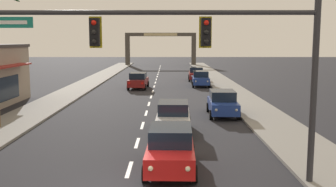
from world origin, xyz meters
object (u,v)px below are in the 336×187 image
sedan_lead_at_stop_bar (169,148)px  sedan_third_in_queue (172,117)px  sedan_parked_far_kerb (221,103)px  town_gateway_arch (159,44)px  sedan_parked_mid_kerb (195,74)px  sedan_oncoming_far (137,80)px  traffic_signal_mast (207,47)px  sedan_parked_nearest_kerb (199,78)px

sedan_lead_at_stop_bar → sedan_third_in_queue: (0.19, 6.27, 0.00)m
sedan_parked_far_kerb → town_gateway_arch: bearing=95.4°
sedan_parked_mid_kerb → sedan_parked_far_kerb: (0.10, -23.60, 0.00)m
sedan_oncoming_far → town_gateway_arch: bearing=87.7°
traffic_signal_mast → sedan_parked_mid_kerb: bearing=86.5°
sedan_parked_mid_kerb → traffic_signal_mast: bearing=-93.5°
sedan_lead_at_stop_bar → sedan_parked_mid_kerb: size_ratio=1.00×
town_gateway_arch → sedan_lead_at_stop_bar: bearing=-88.6°
sedan_parked_mid_kerb → town_gateway_arch: bearing=99.2°
traffic_signal_mast → sedan_parked_nearest_kerb: (2.27, 30.07, -3.92)m
sedan_parked_mid_kerb → sedan_parked_far_kerb: same height
sedan_oncoming_far → sedan_third_in_queue: bearing=-80.3°
sedan_parked_mid_kerb → town_gateway_arch: size_ratio=0.31×
sedan_third_in_queue → traffic_signal_mast: bearing=-82.4°
sedan_parked_far_kerb → town_gateway_arch: size_ratio=0.31×
sedan_oncoming_far → sedan_parked_far_kerb: same height
sedan_third_in_queue → sedan_parked_nearest_kerb: same height
town_gateway_arch → sedan_parked_nearest_kerb: bearing=-82.3°
sedan_third_in_queue → town_gateway_arch: (-1.80, 59.79, 3.43)m
traffic_signal_mast → sedan_third_in_queue: traffic_signal_mast is taller
sedan_parked_nearest_kerb → town_gateway_arch: 38.16m
sedan_lead_at_stop_bar → town_gateway_arch: (-1.61, 66.06, 3.43)m
sedan_parked_nearest_kerb → sedan_lead_at_stop_bar: bearing=-97.0°
traffic_signal_mast → sedan_oncoming_far: traffic_signal_mast is taller
sedan_lead_at_stop_bar → town_gateway_arch: bearing=91.4°
sedan_oncoming_far → sedan_parked_mid_kerb: size_ratio=1.00×
sedan_oncoming_far → sedan_parked_far_kerb: 16.51m
traffic_signal_mast → sedan_oncoming_far: bearing=99.1°
sedan_parked_nearest_kerb → sedan_parked_far_kerb: bearing=-89.9°
sedan_lead_at_stop_bar → sedan_parked_nearest_kerb: size_ratio=1.00×
sedan_oncoming_far → town_gateway_arch: (1.61, 39.83, 3.43)m
traffic_signal_mast → sedan_parked_far_kerb: (2.31, 12.84, -3.92)m
traffic_signal_mast → sedan_parked_nearest_kerb: 30.41m
sedan_parked_nearest_kerb → sedan_parked_far_kerb: same height
sedan_parked_nearest_kerb → sedan_third_in_queue: bearing=-98.5°
sedan_lead_at_stop_bar → sedan_parked_mid_kerb: bearing=84.3°
sedan_third_in_queue → sedan_parked_mid_kerb: bearing=83.5°
traffic_signal_mast → sedan_parked_mid_kerb: 36.72m
traffic_signal_mast → sedan_parked_far_kerb: 13.62m
sedan_parked_far_kerb → town_gateway_arch: (-5.17, 54.89, 3.43)m
sedan_lead_at_stop_bar → sedan_third_in_queue: size_ratio=1.00×
traffic_signal_mast → sedan_parked_nearest_kerb: traffic_signal_mast is taller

